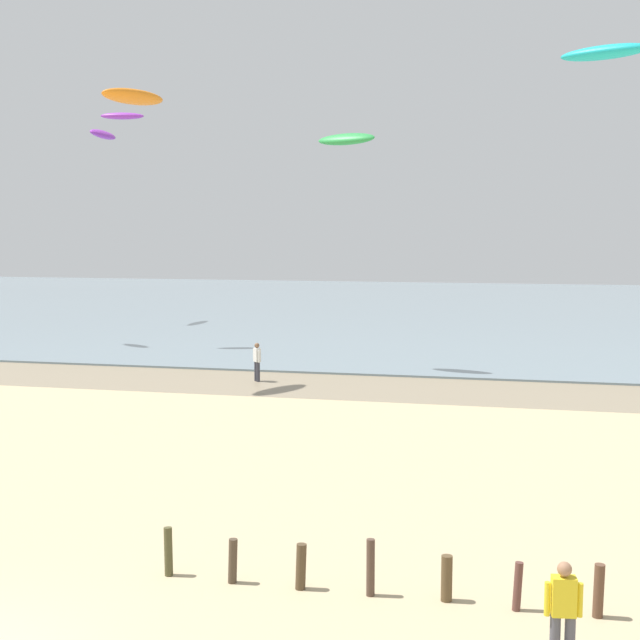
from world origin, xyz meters
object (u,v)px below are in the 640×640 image
Objects in this scene: person_nearest_camera at (257,361)px; kite_aloft_2 at (346,139)px; kite_aloft_0 at (605,52)px; kite_aloft_6 at (122,116)px; kite_aloft_5 at (103,135)px; kite_aloft_7 at (133,97)px; person_mid_beach at (563,613)px.

kite_aloft_2 is (3.22, 3.90, 9.92)m from person_nearest_camera.
kite_aloft_6 reaches higher than kite_aloft_0.
kite_aloft_7 is (12.84, -22.77, -1.21)m from kite_aloft_5.
kite_aloft_7 is at bearing 0.84° from kite_aloft_0.
kite_aloft_2 is 14.75m from kite_aloft_6.
kite_aloft_7 is (5.77, -11.07, -0.80)m from kite_aloft_6.
person_nearest_camera is 1.00× the size of person_mid_beach.
kite_aloft_7 is at bearing -156.66° from person_nearest_camera.
person_mid_beach is 54.00m from kite_aloft_5.
kite_aloft_2 reaches higher than person_nearest_camera.
kite_aloft_2 is at bearing -27.68° from kite_aloft_7.
kite_aloft_7 is (-17.96, 7.55, 0.48)m from kite_aloft_0.
kite_aloft_0 is (13.29, -9.57, 10.75)m from person_nearest_camera.
person_nearest_camera is at bearing -113.13° from kite_aloft_2.
kite_aloft_5 is at bearing 157.29° from kite_aloft_2.
kite_aloft_2 is 1.21× the size of kite_aloft_6.
kite_aloft_5 is at bearing 123.80° from person_mid_beach.
kite_aloft_7 is (-7.89, -5.91, 1.31)m from kite_aloft_2.
kite_aloft_6 reaches higher than kite_aloft_7.
kite_aloft_0 is 0.82× the size of kite_aloft_7.
kite_aloft_5 is at bearing 54.89° from kite_aloft_7.
person_mid_beach is (11.72, -22.91, 0.00)m from person_nearest_camera.
kite_aloft_6 is at bearing 32.69° from kite_aloft_5.
kite_aloft_7 is at bearing 103.27° from kite_aloft_6.
kite_aloft_6 is 0.76× the size of kite_aloft_7.
kite_aloft_7 is at bearing 128.11° from person_mid_beach.
person_nearest_camera is at bearing 117.09° from person_mid_beach.
person_nearest_camera is 25.73m from person_mid_beach.
kite_aloft_5 reaches higher than kite_aloft_7.
kite_aloft_5 reaches higher than person_nearest_camera.
kite_aloft_7 reaches higher than kite_aloft_2.
kite_aloft_2 is 26.84m from kite_aloft_5.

